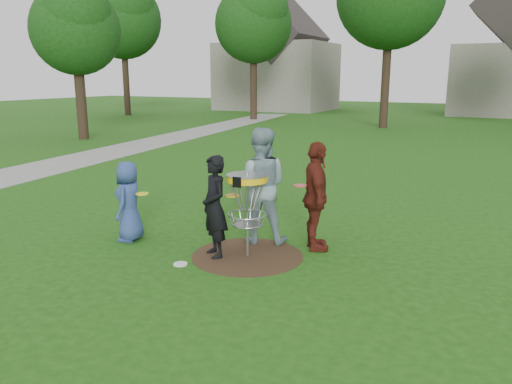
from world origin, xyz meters
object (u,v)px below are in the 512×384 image
at_px(player_grey, 260,186).
at_px(disc_golf_basket, 247,195).
at_px(player_blue, 129,201).
at_px(player_black, 214,207).
at_px(player_maroon, 316,197).

relative_size(player_grey, disc_golf_basket, 1.45).
height_order(player_blue, player_black, player_black).
bearing_deg(disc_golf_basket, player_grey, 101.91).
bearing_deg(player_blue, player_maroon, 91.71).
distance_m(player_grey, disc_golf_basket, 0.78).
xyz_separation_m(player_grey, player_maroon, (1.00, 0.05, -0.09)).
distance_m(player_maroon, disc_golf_basket, 1.18).
xyz_separation_m(player_blue, player_grey, (2.06, 1.00, 0.29)).
bearing_deg(player_black, player_maroon, 75.92).
distance_m(player_blue, player_maroon, 3.24).
height_order(player_blue, player_maroon, player_maroon).
xyz_separation_m(player_blue, disc_golf_basket, (2.22, 0.23, 0.31)).
xyz_separation_m(player_black, player_maroon, (1.30, 1.04, 0.09)).
bearing_deg(player_maroon, disc_golf_basket, 104.96).
bearing_deg(player_grey, player_blue, 6.16).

